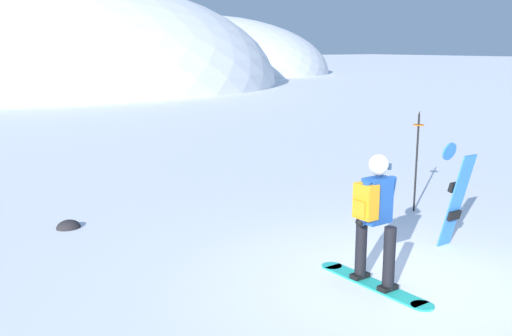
{
  "coord_description": "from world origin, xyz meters",
  "views": [
    {
      "loc": [
        -5.53,
        -4.83,
        3.03
      ],
      "look_at": [
        -0.13,
        3.15,
        1.0
      ],
      "focal_mm": 40.89,
      "sensor_mm": 36.0,
      "label": 1
    }
  ],
  "objects_px": {
    "piste_marker_near": "(417,154)",
    "snowboarder_main": "(375,217)",
    "rock_dark": "(69,228)",
    "spare_snowboard": "(455,196)"
  },
  "relations": [
    {
      "from": "snowboarder_main",
      "to": "spare_snowboard",
      "type": "xyz_separation_m",
      "value": [
        2.05,
        0.36,
        -0.1
      ]
    },
    {
      "from": "spare_snowboard",
      "to": "piste_marker_near",
      "type": "relative_size",
      "value": 0.86
    },
    {
      "from": "piste_marker_near",
      "to": "snowboarder_main",
      "type": "bearing_deg",
      "value": -146.92
    },
    {
      "from": "piste_marker_near",
      "to": "rock_dark",
      "type": "distance_m",
      "value": 6.31
    },
    {
      "from": "spare_snowboard",
      "to": "snowboarder_main",
      "type": "bearing_deg",
      "value": -170.19
    },
    {
      "from": "spare_snowboard",
      "to": "piste_marker_near",
      "type": "xyz_separation_m",
      "value": [
        1.1,
        1.7,
        0.26
      ]
    },
    {
      "from": "spare_snowboard",
      "to": "piste_marker_near",
      "type": "height_order",
      "value": "piste_marker_near"
    },
    {
      "from": "snowboarder_main",
      "to": "piste_marker_near",
      "type": "bearing_deg",
      "value": 33.08
    },
    {
      "from": "snowboarder_main",
      "to": "rock_dark",
      "type": "xyz_separation_m",
      "value": [
        -2.51,
        4.62,
        -0.92
      ]
    },
    {
      "from": "piste_marker_near",
      "to": "rock_dark",
      "type": "height_order",
      "value": "piste_marker_near"
    }
  ]
}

